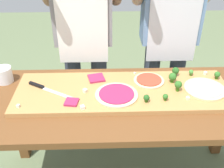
{
  "coord_description": "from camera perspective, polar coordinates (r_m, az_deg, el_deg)",
  "views": [
    {
      "loc": [
        -0.12,
        -1.27,
        1.7
      ],
      "look_at": [
        -0.08,
        0.02,
        0.86
      ],
      "focal_mm": 43.09,
      "sensor_mm": 36.0,
      "label": 1
    }
  ],
  "objects": [
    {
      "name": "broccoli_floret_center_right",
      "position": [
        1.5,
        7.33,
        -2.95
      ],
      "size": [
        0.04,
        0.04,
        0.05
      ],
      "color": "#2C5915",
      "rests_on": "cutting_board"
    },
    {
      "name": "pizza_slice_far_left",
      "position": [
        1.7,
        -3.35,
        1.27
      ],
      "size": [
        0.12,
        0.12,
        0.01
      ],
      "primitive_type": "cube",
      "rotation": [
        0.0,
        0.0,
        0.23
      ],
      "color": "#9E234C",
      "rests_on": "cutting_board"
    },
    {
      "name": "broccoli_floret_center_left",
      "position": [
        1.77,
        13.34,
        2.7
      ],
      "size": [
        0.04,
        0.04,
        0.06
      ],
      "color": "#2C5915",
      "rests_on": "cutting_board"
    },
    {
      "name": "flour_cup",
      "position": [
        1.84,
        -21.92,
        1.65
      ],
      "size": [
        0.11,
        0.11,
        0.1
      ],
      "color": "white",
      "rests_on": "prep_table"
    },
    {
      "name": "cheese_crumble_f",
      "position": [
        1.76,
        4.86,
        2.29
      ],
      "size": [
        0.02,
        0.02,
        0.01
      ],
      "primitive_type": "cube",
      "rotation": [
        0.0,
        0.0,
        0.6
      ],
      "color": "white",
      "rests_on": "cutting_board"
    },
    {
      "name": "broccoli_floret_back_left",
      "position": [
        1.8,
        16.43,
        2.42
      ],
      "size": [
        0.03,
        0.03,
        0.04
      ],
      "color": "#487A23",
      "rests_on": "cutting_board"
    },
    {
      "name": "cheese_crumble_a",
      "position": [
        1.58,
        -5.73,
        -1.41
      ],
      "size": [
        0.03,
        0.03,
        0.02
      ],
      "primitive_type": "cube",
      "rotation": [
        0.0,
        0.0,
        0.82
      ],
      "color": "silver",
      "rests_on": "cutting_board"
    },
    {
      "name": "broccoli_floret_back_right",
      "position": [
        1.69,
        12.72,
        1.46
      ],
      "size": [
        0.05,
        0.05,
        0.06
      ],
      "color": "#366618",
      "rests_on": "cutting_board"
    },
    {
      "name": "broccoli_floret_back_mid",
      "position": [
        1.81,
        21.44,
        1.85
      ],
      "size": [
        0.04,
        0.04,
        0.05
      ],
      "color": "#366618",
      "rests_on": "cutting_board"
    },
    {
      "name": "cook_left",
      "position": [
        1.94,
        -6.07,
        11.53
      ],
      "size": [
        0.54,
        0.39,
        1.67
      ],
      "color": "#333847",
      "rests_on": "ground"
    },
    {
      "name": "chefs_knife",
      "position": [
        1.66,
        -14.2,
        -0.84
      ],
      "size": [
        0.29,
        0.18,
        0.02
      ],
      "color": "#B7BABF",
      "rests_on": "cutting_board"
    },
    {
      "name": "prep_table",
      "position": [
        1.65,
        2.92,
        -6.14
      ],
      "size": [
        1.69,
        0.71,
        0.77
      ],
      "color": "brown",
      "rests_on": "ground"
    },
    {
      "name": "cheese_crumble_b",
      "position": [
        1.85,
        19.21,
        2.19
      ],
      "size": [
        0.03,
        0.03,
        0.02
      ],
      "primitive_type": "cube",
      "rotation": [
        0.0,
        0.0,
        0.58
      ],
      "color": "silver",
      "rests_on": "cutting_board"
    },
    {
      "name": "cook_right",
      "position": [
        1.99,
        12.16,
        11.54
      ],
      "size": [
        0.54,
        0.39,
        1.67
      ],
      "color": "#333847",
      "rests_on": "ground"
    },
    {
      "name": "pizza_slice_near_left",
      "position": [
        1.51,
        -8.59,
        -3.8
      ],
      "size": [
        0.08,
        0.08,
        0.01
      ],
      "primitive_type": "cube",
      "rotation": [
        0.0,
        0.0,
        -0.16
      ],
      "color": "#9E234C",
      "rests_on": "cutting_board"
    },
    {
      "name": "broccoli_floret_front_mid",
      "position": [
        1.53,
        11.26,
        -2.67
      ],
      "size": [
        0.03,
        0.03,
        0.04
      ],
      "color": "#366618",
      "rests_on": "cutting_board"
    },
    {
      "name": "cheese_crumble_e",
      "position": [
        1.55,
        -19.29,
        -4.43
      ],
      "size": [
        0.02,
        0.02,
        0.02
      ],
      "primitive_type": "cube",
      "rotation": [
        0.0,
        0.0,
        1.29
      ],
      "color": "silver",
      "rests_on": "cutting_board"
    },
    {
      "name": "pizza_whole_tomato_red",
      "position": [
        1.69,
        7.83,
        0.8
      ],
      "size": [
        0.19,
        0.19,
        0.02
      ],
      "color": "beige",
      "rests_on": "cutting_board"
    },
    {
      "name": "cheese_crumble_d",
      "position": [
        1.58,
        15.76,
        -2.91
      ],
      "size": [
        0.02,
        0.02,
        0.02
      ],
      "primitive_type": "cube",
      "rotation": [
        0.0,
        0.0,
        0.14
      ],
      "color": "silver",
      "rests_on": "cutting_board"
    },
    {
      "name": "cheese_crumble_c",
      "position": [
        1.45,
        -6.28,
        -4.94
      ],
      "size": [
        0.03,
        0.03,
        0.02
      ],
      "primitive_type": "cube",
      "rotation": [
        0.0,
        0.0,
        0.42
      ],
      "color": "white",
      "rests_on": "cutting_board"
    },
    {
      "name": "pizza_whole_beet_magenta",
      "position": [
        1.55,
        0.96,
        -2.23
      ],
      "size": [
        0.25,
        0.25,
        0.02
      ],
      "color": "beige",
      "rests_on": "cutting_board"
    },
    {
      "name": "cutting_board",
      "position": [
        1.61,
        2.38,
        -1.6
      ],
      "size": [
        1.28,
        0.42,
        0.03
      ],
      "primitive_type": "cube",
      "color": "#B27F47",
      "rests_on": "prep_table"
    },
    {
      "name": "pizza_whole_cheese_artichoke",
      "position": [
        1.69,
        19.1,
        -0.91
      ],
      "size": [
        0.24,
        0.24,
        0.02
      ],
      "color": "beige",
      "rests_on": "cutting_board"
    },
    {
      "name": "broccoli_floret_front_right",
      "position": [
        1.62,
        13.88,
        -0.21
      ],
      "size": [
        0.04,
        0.04,
        0.07
      ],
      "color": "#366618",
      "rests_on": "cutting_board"
    }
  ]
}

